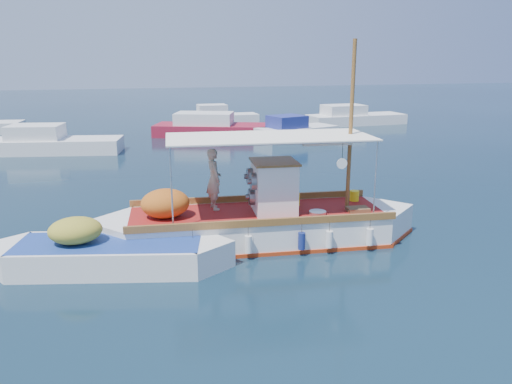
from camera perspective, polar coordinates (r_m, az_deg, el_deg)
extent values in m
plane|color=black|center=(15.06, 1.93, -5.25)|extent=(160.00, 160.00, 0.00)
cube|color=white|center=(14.69, 0.17, -4.35)|extent=(7.51, 3.14, 1.07)
cube|color=white|center=(14.54, -14.20, -5.04)|extent=(2.43, 2.43, 1.07)
cube|color=white|center=(15.71, 13.42, -3.47)|extent=(2.43, 2.43, 1.07)
cube|color=#AA3010|center=(14.80, 0.16, -5.52)|extent=(7.61, 3.22, 0.18)
cube|color=maroon|center=(14.53, 0.17, -2.43)|extent=(7.49, 2.94, 0.06)
cube|color=brown|center=(15.66, -0.62, -0.69)|extent=(7.37, 0.82, 0.19)
cube|color=brown|center=(13.35, 1.09, -3.51)|extent=(7.37, 0.82, 0.19)
cube|color=white|center=(14.41, 2.08, 0.52)|extent=(1.29, 1.37, 1.46)
cube|color=brown|center=(14.24, 2.10, 3.48)|extent=(1.39, 1.48, 0.06)
cylinder|color=slate|center=(13.93, -0.20, 1.25)|extent=(0.26, 0.51, 0.49)
cylinder|color=slate|center=(14.53, -0.61, 1.83)|extent=(0.26, 0.51, 0.49)
cylinder|color=slate|center=(14.36, -0.41, -0.53)|extent=(0.26, 0.51, 0.49)
cylinder|color=brown|center=(14.71, 10.78, 7.33)|extent=(0.13, 0.13, 4.87)
cylinder|color=brown|center=(14.51, 7.81, 5.79)|extent=(1.75, 0.25, 0.08)
cylinder|color=silver|center=(15.07, -9.71, 2.38)|extent=(0.05, 0.05, 2.19)
cylinder|color=silver|center=(12.99, -9.63, 0.35)|extent=(0.05, 0.05, 2.19)
cylinder|color=silver|center=(16.06, 10.52, 3.12)|extent=(0.05, 0.05, 2.19)
cylinder|color=silver|center=(14.12, 13.50, 1.32)|extent=(0.05, 0.05, 2.19)
cube|color=white|center=(14.09, 1.55, 6.33)|extent=(5.95, 2.89, 0.04)
ellipsoid|color=#BA5C1B|center=(14.20, -10.34, -1.29)|extent=(1.47, 1.29, 0.82)
cube|color=yellow|center=(15.23, 4.51, -0.81)|extent=(0.26, 0.20, 0.39)
cylinder|color=yellow|center=(15.95, 11.17, -0.43)|extent=(0.32, 0.32, 0.33)
cube|color=brown|center=(14.92, 11.55, -1.96)|extent=(0.67, 0.50, 0.12)
cylinder|color=#B2B2B2|center=(14.38, 7.06, -2.41)|extent=(0.53, 0.53, 0.12)
cylinder|color=white|center=(13.70, 9.80, 3.22)|extent=(0.29, 0.06, 0.29)
cylinder|color=white|center=(13.19, -7.20, -6.34)|extent=(0.21, 0.21, 0.47)
cylinder|color=navy|center=(13.61, 5.23, -5.59)|extent=(0.21, 0.21, 0.47)
cylinder|color=white|center=(14.22, 12.86, -5.00)|extent=(0.21, 0.21, 0.47)
imported|color=#A29D86|center=(14.66, -4.84, 1.47)|extent=(0.51, 0.71, 1.81)
cube|color=white|center=(13.40, -16.35, -7.36)|extent=(4.92, 2.83, 0.90)
cube|color=white|center=(14.15, -25.53, -7.06)|extent=(1.76, 1.76, 0.90)
cube|color=white|center=(13.03, -6.37, -7.47)|extent=(1.76, 1.76, 0.90)
cube|color=navy|center=(13.25, -16.49, -5.63)|extent=(4.87, 2.63, 0.05)
ellipsoid|color=#AA9E30|center=(13.36, -19.95, -4.15)|extent=(1.54, 1.36, 0.66)
cube|color=silver|center=(30.73, -21.81, 4.75)|extent=(7.51, 3.70, 1.00)
cube|color=silver|center=(30.94, -23.89, 6.30)|extent=(3.20, 2.54, 0.80)
cube|color=maroon|center=(34.85, -3.54, 6.89)|extent=(10.03, 5.98, 1.00)
cube|color=silver|center=(34.97, -5.94, 8.36)|extent=(4.45, 3.57, 0.80)
cube|color=silver|center=(33.67, 4.67, 6.59)|extent=(5.85, 3.71, 1.00)
cube|color=navy|center=(33.06, 3.56, 8.03)|extent=(2.63, 2.43, 0.80)
cube|color=silver|center=(41.95, 11.38, 8.01)|extent=(8.10, 3.01, 1.00)
cube|color=silver|center=(41.27, 9.98, 9.23)|extent=(3.30, 2.37, 0.80)
cube|color=silver|center=(41.38, -3.84, 8.18)|extent=(5.72, 2.01, 1.00)
cube|color=silver|center=(41.12, -5.04, 9.37)|extent=(2.29, 1.70, 0.80)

